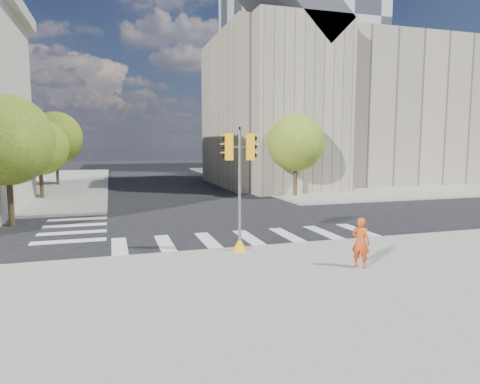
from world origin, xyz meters
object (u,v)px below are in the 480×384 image
lamp_far (235,138)px  traffic_signal (240,199)px  lamp_near (282,137)px  photographer (361,242)px

lamp_far → traffic_signal: 33.99m
lamp_near → traffic_signal: size_ratio=1.80×
lamp_far → traffic_signal: size_ratio=1.80×
photographer → lamp_far: bearing=-46.5°
lamp_far → photographer: lamp_far is taller
photographer → traffic_signal: bearing=8.1°
traffic_signal → lamp_near: bearing=76.9°
lamp_near → traffic_signal: (-9.29, -18.60, -2.52)m
lamp_near → photographer: lamp_near is taller
traffic_signal → photographer: (3.07, -3.09, -1.10)m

